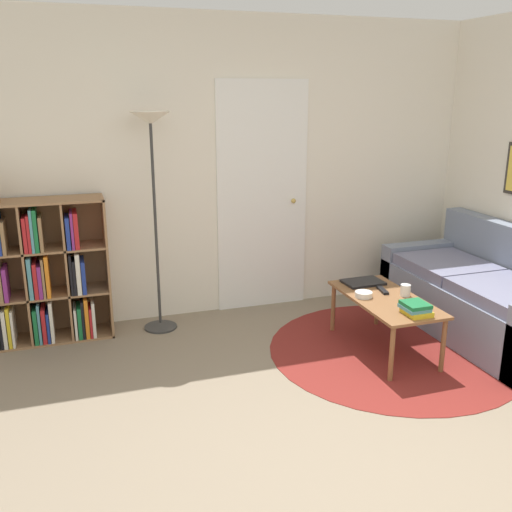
# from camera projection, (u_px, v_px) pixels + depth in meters

# --- Properties ---
(ground_plane) EXTENTS (14.00, 14.00, 0.00)m
(ground_plane) POSITION_uv_depth(u_px,v_px,m) (368.00, 485.00, 2.96)
(ground_plane) COLOR gray
(wall_back) EXTENTS (7.58, 0.11, 2.60)m
(wall_back) POSITION_uv_depth(u_px,v_px,m) (228.00, 171.00, 5.03)
(wall_back) COLOR silver
(wall_back) RESTS_ON ground_plane
(rug) EXTENTS (1.95, 1.95, 0.01)m
(rug) POSITION_uv_depth(u_px,v_px,m) (393.00, 350.00, 4.49)
(rug) COLOR maroon
(rug) RESTS_ON ground_plane
(bookshelf) EXTENTS (0.96, 0.34, 1.16)m
(bookshelf) POSITION_uv_depth(u_px,v_px,m) (40.00, 275.00, 4.54)
(bookshelf) COLOR #936B47
(bookshelf) RESTS_ON ground_plane
(floor_lamp) EXTENTS (0.33, 0.33, 1.82)m
(floor_lamp) POSITION_uv_depth(u_px,v_px,m) (152.00, 147.00, 4.49)
(floor_lamp) COLOR #333333
(floor_lamp) RESTS_ON ground_plane
(couch) EXTENTS (0.85, 1.82, 0.88)m
(couch) POSITION_uv_depth(u_px,v_px,m) (488.00, 298.00, 4.77)
(couch) COLOR gray
(couch) RESTS_ON ground_plane
(coffee_table) EXTENTS (0.50, 1.01, 0.44)m
(coffee_table) POSITION_uv_depth(u_px,v_px,m) (385.00, 303.00, 4.40)
(coffee_table) COLOR brown
(coffee_table) RESTS_ON ground_plane
(laptop) EXTENTS (0.33, 0.23, 0.02)m
(laptop) POSITION_uv_depth(u_px,v_px,m) (363.00, 282.00, 4.71)
(laptop) COLOR black
(laptop) RESTS_ON coffee_table
(bowl) EXTENTS (0.13, 0.13, 0.04)m
(bowl) POSITION_uv_depth(u_px,v_px,m) (364.00, 294.00, 4.39)
(bowl) COLOR silver
(bowl) RESTS_ON coffee_table
(book_stack_on_table) EXTENTS (0.18, 0.19, 0.09)m
(book_stack_on_table) POSITION_uv_depth(u_px,v_px,m) (416.00, 309.00, 4.04)
(book_stack_on_table) COLOR gold
(book_stack_on_table) RESTS_ON coffee_table
(cup) EXTENTS (0.08, 0.08, 0.09)m
(cup) POSITION_uv_depth(u_px,v_px,m) (405.00, 290.00, 4.41)
(cup) COLOR white
(cup) RESTS_ON coffee_table
(remote) EXTENTS (0.07, 0.18, 0.02)m
(remote) POSITION_uv_depth(u_px,v_px,m) (382.00, 290.00, 4.52)
(remote) COLOR black
(remote) RESTS_ON coffee_table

